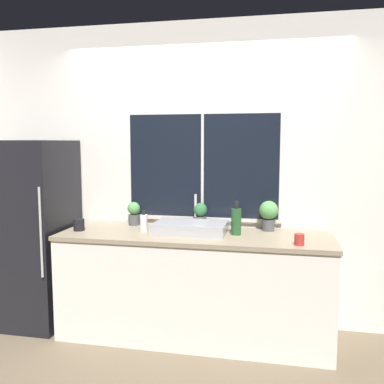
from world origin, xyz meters
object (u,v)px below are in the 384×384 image
soap_bottle (144,222)px  refrigerator (29,232)px  potted_plant_right (269,213)px  potted_plant_center (200,215)px  sink (190,228)px  potted_plant_left (134,213)px  bottle_tall (236,221)px  mug_black (79,225)px  mug_red (299,240)px

soap_bottle → refrigerator: bearing=-179.8°
potted_plant_right → soap_bottle: bearing=-167.3°
potted_plant_center → sink: bearing=-100.1°
refrigerator → potted_plant_center: 1.57m
refrigerator → potted_plant_left: refrigerator is taller
potted_plant_right → bottle_tall: bearing=-139.6°
potted_plant_center → bottle_tall: size_ratio=0.80×
sink → mug_black: sink is taller
potted_plant_left → sink: bearing=-21.8°
potted_plant_left → potted_plant_right: (1.21, 0.00, 0.04)m
potted_plant_left → potted_plant_right: bearing=0.0°
potted_plant_left → potted_plant_center: potted_plant_center is taller
potted_plant_right → soap_bottle: 1.07m
sink → potted_plant_center: 0.25m
potted_plant_left → potted_plant_right: size_ratio=0.82×
refrigerator → potted_plant_center: size_ratio=7.42×
potted_plant_center → bottle_tall: bottle_tall is taller
bottle_tall → mug_red: 0.56m
soap_bottle → bottle_tall: bottle_tall is taller
mug_red → potted_plant_center: bearing=150.1°
potted_plant_left → potted_plant_center: 0.62m
soap_bottle → potted_plant_left: bearing=126.1°
mug_red → mug_black: 1.84m
potted_plant_left → bottle_tall: size_ratio=0.76×
refrigerator → potted_plant_right: bearing=6.4°
sink → mug_red: sink is taller
sink → mug_black: (-0.96, -0.10, 0.00)m
potted_plant_left → mug_red: (1.45, -0.48, -0.07)m
potted_plant_left → soap_bottle: potted_plant_left is taller
potted_plant_center → mug_black: (-1.00, -0.33, -0.07)m
mug_red → bottle_tall: bearing=152.0°
refrigerator → sink: (1.50, 0.01, 0.10)m
potted_plant_center → mug_black: potted_plant_center is taller
potted_plant_left → soap_bottle: 0.29m
sink → soap_bottle: 0.41m
potted_plant_center → mug_red: 0.97m
potted_plant_left → mug_red: size_ratio=2.50×
bottle_tall → mug_black: 1.35m
refrigerator → mug_red: bearing=-5.8°
sink → potted_plant_right: sink is taller
mug_red → mug_black: bearing=175.4°
potted_plant_center → mug_red: bearing=-29.9°
refrigerator → mug_black: (0.55, -0.09, 0.11)m
potted_plant_left → mug_red: 1.53m
refrigerator → bottle_tall: 1.89m
sink → soap_bottle: sink is taller
soap_bottle → mug_red: 1.31m
potted_plant_right → bottle_tall: 0.34m
sink → bottle_tall: size_ratio=2.15×
sink → potted_plant_right: size_ratio=2.32×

